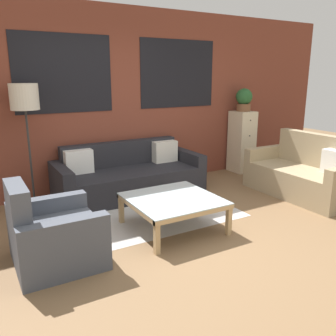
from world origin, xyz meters
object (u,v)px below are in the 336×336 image
Objects in this scene: settee_vintage at (303,175)px; coffee_table at (173,202)px; armchair_corner at (53,236)px; couch_dark at (129,177)px; drawer_cabinet at (242,142)px; floor_lamp at (25,102)px; potted_plant at (244,99)px.

settee_vintage reaches higher than coffee_table.
settee_vintage is 3.76m from armchair_corner.
couch_dark is at bearing 149.63° from settee_vintage.
settee_vintage is 1.44× the size of drawer_cabinet.
drawer_cabinet is at bearing 33.32° from coffee_table.
settee_vintage is 0.98× the size of floor_lamp.
settee_vintage is at bearing -22.25° from floor_lamp.
coffee_table is at bearing 4.50° from armchair_corner.
drawer_cabinet is at bearing 24.08° from armchair_corner.
floor_lamp is at bearing -179.15° from drawer_cabinet.
potted_plant reaches higher than drawer_cabinet.
potted_plant reaches higher than settee_vintage.
settee_vintage is (2.29, -1.34, 0.03)m from couch_dark.
drawer_cabinet reaches higher than couch_dark.
couch_dark is 1.94× the size of drawer_cabinet.
armchair_corner is (-1.47, -1.52, 0.00)m from couch_dark.
floor_lamp is (-3.65, 1.49, 1.13)m from settee_vintage.
floor_lamp reaches higher than drawer_cabinet.
floor_lamp is at bearing -179.15° from potted_plant.
settee_vintage is at bearing 1.74° from coffee_table.
coffee_table is 2.32m from floor_lamp.
couch_dark is 1.80m from floor_lamp.
coffee_table is 0.89× the size of drawer_cabinet.
potted_plant is (0.12, 1.55, 1.04)m from settee_vintage.
armchair_corner is at bearing -133.97° from couch_dark.
floor_lamp is 3.87m from drawer_cabinet.
coffee_table is at bearing -146.67° from potted_plant.
armchair_corner is 4.38m from potted_plant.
floor_lamp is (-1.36, 0.15, 1.17)m from couch_dark.
floor_lamp is 4.06× the size of potted_plant.
settee_vintage reaches higher than armchair_corner.
settee_vintage is 1.87m from potted_plant.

